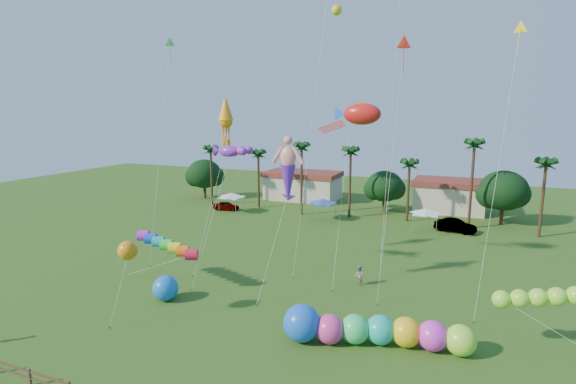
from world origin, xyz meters
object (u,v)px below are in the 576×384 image
at_px(caterpillar_inflatable, 369,330).
at_px(car_b, 455,226).
at_px(car_a, 226,206).
at_px(spectator_b, 359,276).
at_px(blue_ball, 166,288).

bearing_deg(caterpillar_inflatable, car_b, 69.46).
bearing_deg(car_b, car_a, 104.46).
relative_size(car_a, car_b, 0.80).
height_order(spectator_b, caterpillar_inflatable, caterpillar_inflatable).
bearing_deg(car_a, car_b, -100.08).
relative_size(caterpillar_inflatable, blue_ball, 5.98).
distance_m(car_a, car_b, 33.19).
distance_m(spectator_b, caterpillar_inflatable, 10.26).
height_order(spectator_b, blue_ball, blue_ball).
height_order(car_b, spectator_b, spectator_b).
bearing_deg(caterpillar_inflatable, car_a, 119.35).
height_order(car_b, caterpillar_inflatable, caterpillar_inflatable).
distance_m(spectator_b, blue_ball, 16.49).
relative_size(car_a, spectator_b, 2.20).
height_order(car_a, spectator_b, spectator_b).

